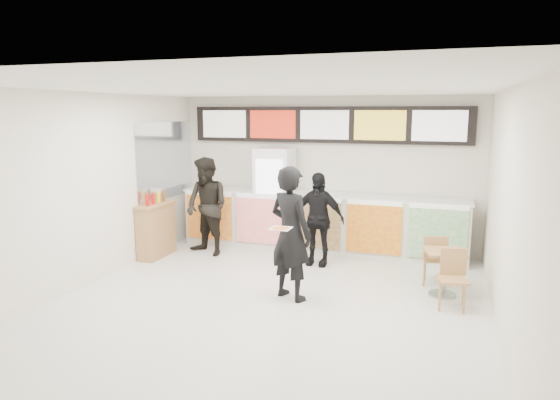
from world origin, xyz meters
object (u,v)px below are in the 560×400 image
at_px(drinks_fridge, 275,198).
at_px(customer_mid, 317,219).
at_px(customer_main, 291,233).
at_px(condiment_ledge, 156,230).
at_px(customer_left, 207,207).
at_px(service_counter, 320,222).
at_px(cafe_table, 444,264).

relative_size(drinks_fridge, customer_mid, 1.20).
height_order(customer_main, condiment_ledge, customer_main).
distance_m(customer_mid, condiment_ledge, 3.05).
relative_size(customer_left, condiment_ledge, 1.54).
bearing_deg(condiment_ledge, service_counter, 25.45).
bearing_deg(cafe_table, condiment_ledge, 160.79).
bearing_deg(customer_mid, cafe_table, -19.37).
bearing_deg(drinks_fridge, service_counter, -0.99).
bearing_deg(service_counter, cafe_table, -36.84).
relative_size(customer_left, cafe_table, 1.28).
distance_m(service_counter, customer_left, 2.20).
xyz_separation_m(drinks_fridge, customer_left, (-1.04, -0.91, -0.07)).
bearing_deg(condiment_ledge, customer_left, 27.65).
height_order(drinks_fridge, customer_main, drinks_fridge).
distance_m(service_counter, drinks_fridge, 1.03).
relative_size(drinks_fridge, customer_left, 1.07).
bearing_deg(customer_mid, drinks_fridge, 145.07).
relative_size(customer_main, customer_mid, 1.17).
height_order(drinks_fridge, cafe_table, drinks_fridge).
relative_size(customer_main, customer_left, 1.05).
bearing_deg(customer_left, service_counter, 45.86).
bearing_deg(service_counter, condiment_ledge, -154.55).
relative_size(customer_mid, cafe_table, 1.15).
xyz_separation_m(customer_left, cafe_table, (4.30, -0.85, -0.45)).
bearing_deg(cafe_table, drinks_fridge, 136.92).
xyz_separation_m(customer_main, customer_left, (-2.19, 1.68, -0.05)).
distance_m(drinks_fridge, condiment_ledge, 2.37).
distance_m(service_counter, customer_main, 2.62).
height_order(service_counter, cafe_table, service_counter).
distance_m(service_counter, condiment_ledge, 3.12).
distance_m(customer_mid, cafe_table, 2.37).
height_order(customer_mid, condiment_ledge, customer_mid).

